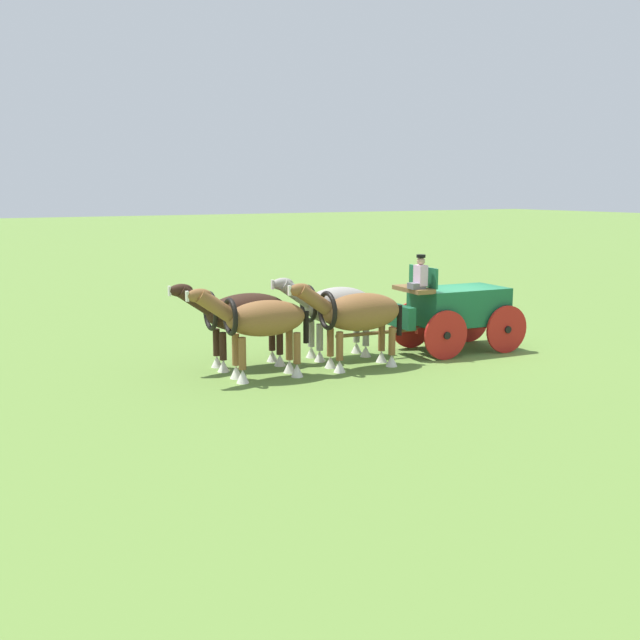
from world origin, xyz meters
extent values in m
plane|color=olive|center=(0.00, 0.00, 0.00)|extent=(220.00, 220.00, 0.00)
cube|color=#195B38|center=(0.00, 0.00, 1.28)|extent=(2.66, 1.73, 1.02)
cube|color=brown|center=(1.51, -0.13, 1.83)|extent=(0.68, 1.41, 0.12)
cube|color=#195B38|center=(1.91, -0.17, 1.12)|extent=(0.35, 1.23, 0.60)
cube|color=#195B38|center=(1.21, -0.11, 2.17)|extent=(0.18, 1.36, 0.55)
cube|color=red|center=(0.00, 0.00, 0.67)|extent=(2.79, 0.41, 0.16)
cylinder|color=red|center=(1.09, 0.76, 0.67)|extent=(1.34, 0.20, 1.34)
cylinder|color=black|center=(1.09, 0.76, 0.67)|extent=(0.22, 0.20, 0.20)
cylinder|color=red|center=(0.93, -0.94, 0.67)|extent=(1.34, 0.20, 1.34)
cylinder|color=black|center=(0.93, -0.94, 0.67)|extent=(0.22, 0.20, 0.20)
cylinder|color=red|center=(-0.93, 0.94, 0.67)|extent=(1.34, 0.20, 1.34)
cylinder|color=black|center=(-0.93, 0.94, 0.67)|extent=(0.22, 0.20, 0.20)
cylinder|color=red|center=(-1.09, -0.76, 0.67)|extent=(1.34, 0.20, 1.34)
cylinder|color=black|center=(-1.09, -0.76, 0.67)|extent=(0.22, 0.20, 0.20)
cylinder|color=brown|center=(2.56, -0.23, 0.72)|extent=(2.60, 0.33, 0.10)
cube|color=slate|center=(1.66, 0.19, 1.97)|extent=(0.43, 0.35, 0.16)
cube|color=silver|center=(1.54, 0.20, 2.25)|extent=(0.27, 0.38, 0.55)
sphere|color=tan|center=(1.54, 0.20, 2.63)|extent=(0.22, 0.22, 0.22)
cylinder|color=black|center=(1.54, 0.20, 2.76)|extent=(0.24, 0.24, 0.08)
ellipsoid|color=brown|center=(3.51, 0.34, 1.44)|extent=(2.23, 1.15, 0.96)
cylinder|color=brown|center=(4.28, 0.54, 0.67)|extent=(0.18, 0.18, 0.72)
cone|color=silver|center=(4.28, 0.54, 0.15)|extent=(0.30, 0.30, 0.31)
cylinder|color=brown|center=(4.24, 0.01, 0.67)|extent=(0.18, 0.18, 0.72)
cone|color=silver|center=(4.24, 0.01, 0.15)|extent=(0.30, 0.30, 0.31)
cylinder|color=brown|center=(2.79, 0.67, 0.67)|extent=(0.18, 0.18, 0.72)
cone|color=silver|center=(2.79, 0.67, 0.15)|extent=(0.30, 0.30, 0.31)
cylinder|color=brown|center=(2.74, 0.14, 0.67)|extent=(0.18, 0.18, 0.72)
cone|color=silver|center=(2.74, 0.14, 0.15)|extent=(0.30, 0.30, 0.31)
cylinder|color=brown|center=(4.84, 0.22, 1.84)|extent=(0.97, 0.44, 0.81)
ellipsoid|color=brown|center=(5.21, 0.19, 2.10)|extent=(0.62, 0.31, 0.32)
cube|color=silver|center=(5.49, 0.17, 2.10)|extent=(0.07, 0.10, 0.24)
torus|color=black|center=(4.48, 0.26, 1.54)|extent=(0.21, 1.00, 0.99)
cylinder|color=black|center=(2.39, 0.44, 1.14)|extent=(0.14, 0.14, 0.80)
ellipsoid|color=#9E998E|center=(3.40, -0.95, 1.43)|extent=(2.06, 1.16, 0.99)
cylinder|color=#9E998E|center=(4.11, -0.74, 0.66)|extent=(0.18, 0.18, 0.71)
cone|color=silver|center=(4.11, -0.74, 0.15)|extent=(0.30, 0.30, 0.30)
cylinder|color=#9E998E|center=(4.06, -1.29, 0.66)|extent=(0.18, 0.18, 0.71)
cone|color=silver|center=(4.06, -1.29, 0.15)|extent=(0.30, 0.30, 0.30)
cylinder|color=#9E998E|center=(2.73, -0.62, 0.66)|extent=(0.18, 0.18, 0.71)
cone|color=silver|center=(2.73, -0.62, 0.15)|extent=(0.30, 0.30, 0.30)
cylinder|color=#9E998E|center=(2.68, -1.16, 0.66)|extent=(0.18, 0.18, 0.71)
cone|color=silver|center=(2.68, -1.16, 0.15)|extent=(0.30, 0.30, 0.30)
cylinder|color=#9E998E|center=(4.65, -1.06, 1.84)|extent=(0.97, 0.44, 0.81)
ellipsoid|color=#9E998E|center=(5.02, -1.10, 2.10)|extent=(0.62, 0.31, 0.32)
cube|color=silver|center=(5.30, -1.12, 2.10)|extent=(0.07, 0.10, 0.24)
torus|color=black|center=(4.29, -1.03, 1.53)|extent=(0.21, 1.02, 1.01)
cylinder|color=black|center=(2.36, -0.86, 1.13)|extent=(0.14, 0.14, 0.80)
ellipsoid|color=brown|center=(6.10, 0.11, 1.47)|extent=(2.07, 1.04, 0.87)
cylinder|color=brown|center=(6.82, 0.29, 0.71)|extent=(0.18, 0.18, 0.77)
cone|color=silver|center=(6.82, 0.29, 0.16)|extent=(0.30, 0.30, 0.33)
cylinder|color=brown|center=(6.78, -0.19, 0.71)|extent=(0.18, 0.18, 0.77)
cone|color=silver|center=(6.78, -0.19, 0.16)|extent=(0.30, 0.30, 0.33)
cylinder|color=brown|center=(5.43, 0.41, 0.71)|extent=(0.18, 0.18, 0.77)
cone|color=silver|center=(5.43, 0.41, 0.16)|extent=(0.30, 0.30, 0.33)
cylinder|color=brown|center=(5.38, -0.06, 0.71)|extent=(0.18, 0.18, 0.77)
cone|color=silver|center=(5.38, -0.06, 0.16)|extent=(0.30, 0.30, 0.33)
cylinder|color=brown|center=(7.36, 0.00, 1.86)|extent=(0.97, 0.44, 0.81)
ellipsoid|color=brown|center=(7.73, -0.03, 2.11)|extent=(0.62, 0.31, 0.32)
cube|color=silver|center=(8.01, -0.06, 2.11)|extent=(0.07, 0.10, 0.24)
torus|color=black|center=(7.00, 0.03, 1.57)|extent=(0.20, 0.91, 0.90)
cylinder|color=black|center=(5.06, 0.21, 1.17)|extent=(0.14, 0.14, 0.80)
ellipsoid|color=#331E14|center=(5.99, -1.18, 1.42)|extent=(2.26, 1.17, 0.98)
cylinder|color=#331E14|center=(6.77, -0.98, 0.65)|extent=(0.18, 0.18, 0.70)
cone|color=silver|center=(6.77, -0.98, 0.15)|extent=(0.30, 0.30, 0.30)
cylinder|color=#331E14|center=(6.72, -1.52, 0.65)|extent=(0.18, 0.18, 0.70)
cone|color=silver|center=(6.72, -1.52, 0.15)|extent=(0.30, 0.30, 0.30)
cylinder|color=#331E14|center=(5.25, -0.85, 0.65)|extent=(0.18, 0.18, 0.70)
cone|color=silver|center=(5.25, -0.85, 0.15)|extent=(0.30, 0.30, 0.30)
cylinder|color=#331E14|center=(5.20, -1.38, 0.65)|extent=(0.18, 0.18, 0.70)
cone|color=silver|center=(5.20, -1.38, 0.15)|extent=(0.30, 0.30, 0.30)
cylinder|color=#331E14|center=(7.33, -1.30, 1.82)|extent=(0.97, 0.44, 0.81)
ellipsoid|color=#331E14|center=(7.70, -1.33, 2.08)|extent=(0.62, 0.31, 0.32)
cube|color=silver|center=(7.98, -1.36, 2.08)|extent=(0.07, 0.10, 0.24)
torus|color=black|center=(6.97, -1.27, 1.52)|extent=(0.21, 1.01, 1.00)
cylinder|color=black|center=(4.85, -1.08, 1.12)|extent=(0.14, 0.14, 0.80)
camera|label=1|loc=(13.98, 16.23, 4.54)|focal=42.51mm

